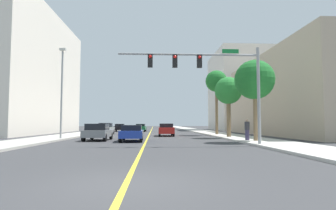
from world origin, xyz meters
name	(u,v)px	position (x,y,z in m)	size (l,w,h in m)	color
ground	(151,132)	(0.00, 42.00, 0.00)	(192.00, 192.00, 0.00)	#38383A
sidewalk_left	(99,131)	(-9.00, 42.00, 0.07)	(3.80, 168.00, 0.15)	#B2ADA3
sidewalk_right	(201,131)	(9.00, 42.00, 0.07)	(3.80, 168.00, 0.15)	beige
lane_marking_center	(151,132)	(0.00, 42.00, 0.00)	(0.16, 144.00, 0.01)	yellow
building_left_near	(4,73)	(-21.23, 34.07, 8.73)	(14.93, 25.70, 17.46)	silver
building_right_near	(306,95)	(19.62, 26.67, 4.97)	(11.70, 25.60, 9.95)	tan
building_right_far	(245,92)	(20.41, 52.24, 8.39)	(13.28, 15.70, 16.78)	silver
traffic_signal_mast	(212,72)	(4.42, 10.87, 4.81)	(9.27, 0.36, 6.32)	gray
street_lamp	(62,88)	(-7.61, 18.13, 4.61)	(0.56, 0.28, 8.07)	gray
palm_near	(254,80)	(8.41, 14.02, 4.80)	(3.06, 3.06, 6.22)	brown
palm_mid	(228,91)	(8.04, 20.24, 4.64)	(2.71, 2.71, 5.94)	brown
palm_far	(216,82)	(8.25, 26.47, 6.51)	(2.63, 2.63, 7.81)	brown
car_silver	(106,129)	(-5.76, 30.08, 0.76)	(1.82, 3.93, 1.51)	#BCBCC1
car_gray	(98,132)	(-4.14, 17.14, 0.74)	(1.99, 3.99, 1.43)	slate
car_red	(166,129)	(2.04, 25.29, 0.75)	(1.82, 4.56, 1.44)	red
car_green	(141,127)	(-1.71, 41.92, 0.73)	(1.84, 4.48, 1.35)	#196638
car_black	(120,127)	(-5.45, 42.47, 0.72)	(1.86, 3.98, 1.36)	black
car_blue	(132,133)	(-1.17, 16.02, 0.70)	(1.90, 4.43, 1.32)	#1E389E
pedestrian	(247,130)	(7.95, 14.57, 0.97)	(0.38, 0.38, 1.66)	#3F3859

